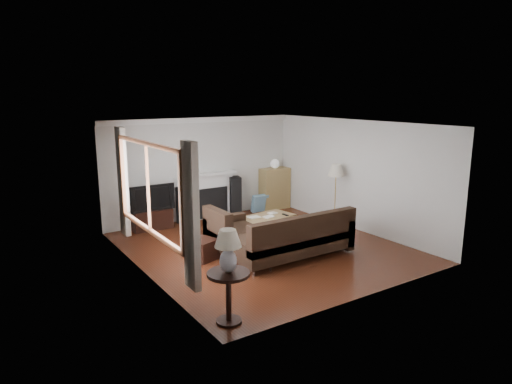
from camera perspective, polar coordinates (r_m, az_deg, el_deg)
room at (r=9.02m, az=1.05°, el=0.59°), size 5.10×5.60×2.54m
window at (r=7.68m, az=-13.35°, el=0.50°), size 0.12×2.74×1.54m
curtain_near at (r=6.36m, az=-8.12°, el=-3.09°), size 0.10×0.35×2.10m
curtain_far at (r=9.14m, az=-16.30°, el=1.22°), size 0.10×0.35×2.10m
fireplace at (r=11.45m, az=-5.81°, el=-0.41°), size 1.40×0.26×1.15m
tv_stand at (r=10.79m, az=-12.89°, el=-3.34°), size 0.91×0.41×0.46m
television at (r=10.67m, az=-13.02°, el=-0.61°), size 1.04×0.14×0.60m
speaker_left at (r=11.07m, az=-9.01°, el=-1.64°), size 0.35×0.37×0.89m
speaker_right at (r=11.68m, az=-2.66°, el=-0.49°), size 0.36×0.40×1.00m
bookshelf at (r=12.35m, az=2.35°, el=0.46°), size 0.80×0.38×1.10m
globe_lamp at (r=12.23m, az=2.37°, el=3.54°), size 0.24×0.24×0.24m
sectional_sofa at (r=8.70m, az=4.56°, el=-5.53°), size 2.61×1.91×0.84m
coffee_table at (r=9.92m, az=1.28°, el=-4.35°), size 1.31×0.84×0.48m
footstool at (r=8.71m, az=-6.68°, el=-7.14°), size 0.59×0.59×0.39m
floor_lamp at (r=10.74m, az=9.87°, el=-0.47°), size 0.42×0.42×1.48m
side_table at (r=6.34m, az=-3.43°, el=-13.02°), size 0.58×0.58×0.73m
table_lamp at (r=6.09m, az=-3.51°, el=-7.42°), size 0.36×0.36×0.59m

